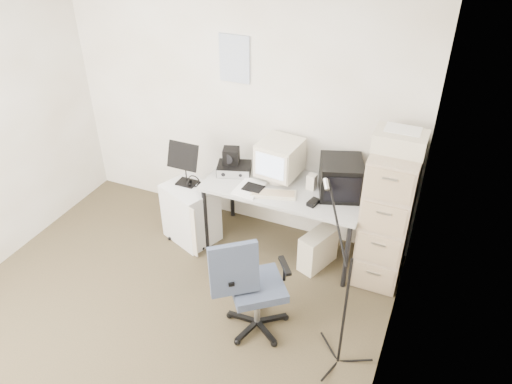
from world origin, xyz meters
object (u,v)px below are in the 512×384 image
at_px(filing_cabinet, 387,215).
at_px(side_cart, 191,213).
at_px(office_chair, 257,285).
at_px(desk, 284,218).

distance_m(filing_cabinet, side_cart, 1.91).
relative_size(office_chair, side_cart, 1.53).
bearing_deg(side_cart, office_chair, -15.85).
distance_m(office_chair, side_cart, 1.38).
height_order(office_chair, side_cart, office_chair).
xyz_separation_m(desk, side_cart, (-0.92, -0.20, -0.06)).
bearing_deg(desk, side_cart, -167.51).
bearing_deg(filing_cabinet, side_cart, -172.88).
bearing_deg(side_cart, desk, 34.57).
relative_size(filing_cabinet, office_chair, 1.40).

